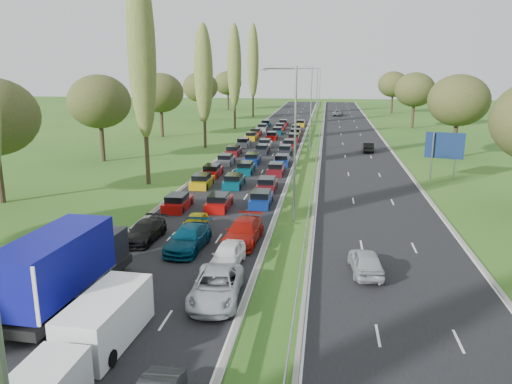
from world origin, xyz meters
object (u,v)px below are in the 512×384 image
at_px(white_van_rear, 109,317).
at_px(near_car_3, 145,231).
at_px(blue_lorry, 66,266).
at_px(direction_sign, 444,148).
at_px(near_car_2, 77,283).
at_px(info_sign, 57,242).

bearing_deg(white_van_rear, near_car_3, 106.81).
xyz_separation_m(blue_lorry, direction_sign, (25.40, 33.11, 1.51)).
distance_m(blue_lorry, white_van_rear, 4.84).
relative_size(near_car_2, near_car_3, 1.20).
xyz_separation_m(info_sign, direction_sign, (28.80, 28.09, 2.20)).
relative_size(near_car_2, info_sign, 2.68).
bearing_deg(near_car_2, blue_lorry, -101.80).
xyz_separation_m(near_car_2, direction_sign, (25.28, 32.37, 2.77)).
bearing_deg(near_car_3, blue_lorry, -89.55).
relative_size(near_car_2, direction_sign, 1.08).
relative_size(blue_lorry, direction_sign, 1.82).
xyz_separation_m(near_car_2, blue_lorry, (-0.12, -0.74, 1.26)).
xyz_separation_m(near_car_3, info_sign, (-3.87, -4.76, 0.67)).
distance_m(white_van_rear, info_sign, 10.72).
distance_m(near_car_3, direction_sign, 34.27).
distance_m(near_car_2, near_car_3, 9.04).
relative_size(near_car_2, white_van_rear, 1.03).
distance_m(near_car_2, blue_lorry, 1.47).
bearing_deg(near_car_3, near_car_2, -89.04).
relative_size(info_sign, direction_sign, 0.40).
relative_size(white_van_rear, info_sign, 2.61).
height_order(blue_lorry, white_van_rear, blue_lorry).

